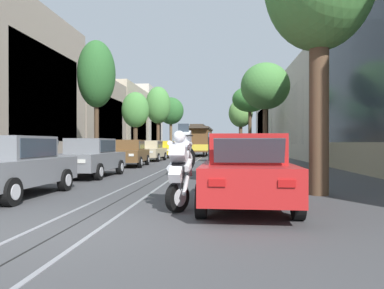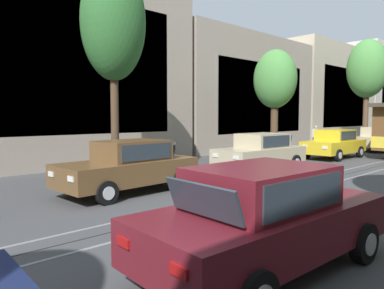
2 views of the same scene
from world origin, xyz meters
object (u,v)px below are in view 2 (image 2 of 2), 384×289
object	(u,v)px
parked_car_beige_fourth_left	(261,152)
parked_car_brown_mid_left	(129,166)
street_tree_kerb_left_mid	(275,81)
street_tree_kerb_left_fourth	(367,69)
parked_car_maroon_mid_right	(266,217)
street_tree_kerb_left_second	(113,23)
parked_car_yellow_fifth_left	(334,144)
pedestrian_on_left_pavement	(316,136)
parked_car_beige_sixth_left	(377,139)

from	to	relation	value
parked_car_beige_fourth_left	parked_car_brown_mid_left	bearing A→B (deg)	-89.82
street_tree_kerb_left_mid	street_tree_kerb_left_fourth	size ratio (longest dim) A/B	0.71
street_tree_kerb_left_fourth	parked_car_brown_mid_left	bearing A→B (deg)	-84.29
parked_car_brown_mid_left	parked_car_maroon_mid_right	distance (m)	6.35
street_tree_kerb_left_fourth	street_tree_kerb_left_second	bearing A→B (deg)	-89.85
parked_car_yellow_fifth_left	street_tree_kerb_left_fourth	distance (m)	11.78
parked_car_yellow_fifth_left	street_tree_kerb_left_second	xyz separation A→B (m)	(-2.36, -12.45, 4.85)
parked_car_yellow_fifth_left	street_tree_kerb_left_fourth	bearing A→B (deg)	103.23
street_tree_kerb_left_mid	street_tree_kerb_left_fourth	bearing A→B (deg)	90.82
parked_car_yellow_fifth_left	street_tree_kerb_left_fourth	xyz separation A→B (m)	(-2.42, 10.30, 5.19)
parked_car_beige_fourth_left	parked_car_maroon_mid_right	size ratio (longest dim) A/B	1.00
street_tree_kerb_left_mid	pedestrian_on_left_pavement	size ratio (longest dim) A/B	3.59
parked_car_yellow_fifth_left	street_tree_kerb_left_second	distance (m)	13.57
parked_car_maroon_mid_right	pedestrian_on_left_pavement	distance (m)	22.07
street_tree_kerb_left_mid	street_tree_kerb_left_fourth	xyz separation A→B (m)	(-0.18, 12.82, 1.72)
street_tree_kerb_left_fourth	parked_car_yellow_fifth_left	bearing A→B (deg)	-76.77
parked_car_brown_mid_left	street_tree_kerb_left_second	size ratio (longest dim) A/B	0.57
parked_car_beige_sixth_left	street_tree_kerb_left_second	xyz separation A→B (m)	(-2.31, -18.79, 4.85)
pedestrian_on_left_pavement	parked_car_maroon_mid_right	bearing A→B (deg)	-63.65
street_tree_kerb_left_mid	street_tree_kerb_left_fourth	world-z (taller)	street_tree_kerb_left_fourth
parked_car_maroon_mid_right	parked_car_beige_sixth_left	bearing A→B (deg)	106.10
street_tree_kerb_left_second	street_tree_kerb_left_mid	bearing A→B (deg)	89.29
parked_car_beige_sixth_left	street_tree_kerb_left_fourth	xyz separation A→B (m)	(-2.37, 3.96, 5.19)
parked_car_beige_sixth_left	street_tree_kerb_left_mid	size ratio (longest dim) A/B	0.74
parked_car_beige_fourth_left	street_tree_kerb_left_mid	bearing A→B (deg)	117.46
parked_car_beige_sixth_left	street_tree_kerb_left_second	size ratio (longest dim) A/B	0.56
parked_car_beige_sixth_left	street_tree_kerb_left_fourth	bearing A→B (deg)	120.87
parked_car_beige_sixth_left	pedestrian_on_left_pavement	distance (m)	3.95
street_tree_kerb_left_second	pedestrian_on_left_pavement	distance (m)	17.96
parked_car_beige_fourth_left	pedestrian_on_left_pavement	world-z (taller)	pedestrian_on_left_pavement
street_tree_kerb_left_fourth	pedestrian_on_left_pavement	distance (m)	7.56
street_tree_kerb_left_mid	pedestrian_on_left_pavement	bearing A→B (deg)	101.27
street_tree_kerb_left_mid	pedestrian_on_left_pavement	world-z (taller)	street_tree_kerb_left_mid
parked_car_yellow_fifth_left	pedestrian_on_left_pavement	distance (m)	6.09
pedestrian_on_left_pavement	street_tree_kerb_left_second	bearing A→B (deg)	-85.56
parked_car_brown_mid_left	parked_car_yellow_fifth_left	size ratio (longest dim) A/B	1.01
parked_car_beige_sixth_left	parked_car_maroon_mid_right	size ratio (longest dim) A/B	0.99
parked_car_beige_fourth_left	parked_car_beige_sixth_left	world-z (taller)	same
street_tree_kerb_left_mid	parked_car_beige_sixth_left	bearing A→B (deg)	76.16
street_tree_kerb_left_mid	parked_car_maroon_mid_right	bearing A→B (deg)	-56.17
parked_car_maroon_mid_right	street_tree_kerb_left_mid	world-z (taller)	street_tree_kerb_left_mid
street_tree_kerb_left_mid	parked_car_beige_fourth_left	bearing A→B (deg)	-62.54
parked_car_beige_fourth_left	street_tree_kerb_left_fourth	world-z (taller)	street_tree_kerb_left_fourth
parked_car_yellow_fifth_left	street_tree_kerb_left_fourth	size ratio (longest dim) A/B	0.52
parked_car_brown_mid_left	parked_car_yellow_fifth_left	world-z (taller)	same
parked_car_maroon_mid_right	street_tree_kerb_left_mid	xyz separation A→B (m)	(-8.33, 12.42, 3.46)
parked_car_brown_mid_left	street_tree_kerb_left_second	xyz separation A→B (m)	(-2.31, 0.90, 4.85)
pedestrian_on_left_pavement	parked_car_yellow_fifth_left	bearing A→B (deg)	-52.51
parked_car_brown_mid_left	parked_car_yellow_fifth_left	xyz separation A→B (m)	(0.06, 13.36, 0.00)
street_tree_kerb_left_fourth	pedestrian_on_left_pavement	xyz separation A→B (m)	(-1.28, -5.47, -5.05)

